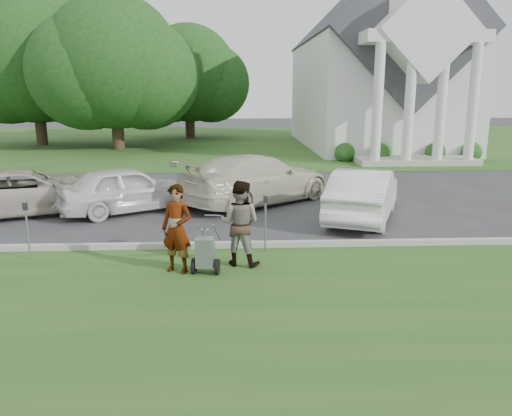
{
  "coord_description": "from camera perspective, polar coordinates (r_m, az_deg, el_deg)",
  "views": [
    {
      "loc": [
        -0.55,
        -10.98,
        3.69
      ],
      "look_at": [
        -0.05,
        0.0,
        1.12
      ],
      "focal_mm": 35.0,
      "sensor_mm": 36.0,
      "label": 1
    }
  ],
  "objects": [
    {
      "name": "church_lawn",
      "position": [
        38.16,
        -1.82,
        7.63
      ],
      "size": [
        80.0,
        30.0,
        0.01
      ],
      "primitive_type": "cube",
      "color": "#27511C",
      "rests_on": "ground"
    },
    {
      "name": "car_a",
      "position": [
        16.86,
        -24.76,
        1.69
      ],
      "size": [
        5.44,
        4.02,
        1.37
      ],
      "primitive_type": "imported",
      "rotation": [
        0.0,
        0.0,
        1.97
      ],
      "color": "beige",
      "rests_on": "ground"
    },
    {
      "name": "car_b",
      "position": [
        16.02,
        -14.46,
        2.12
      ],
      "size": [
        4.58,
        3.66,
        1.46
      ],
      "primitive_type": "imported",
      "rotation": [
        0.0,
        0.0,
        2.1
      ],
      "color": "silver",
      "rests_on": "ground"
    },
    {
      "name": "tree_far",
      "position": [
        38.46,
        -24.01,
        15.07
      ],
      "size": [
        11.64,
        9.2,
        10.73
      ],
      "color": "#332316",
      "rests_on": "ground"
    },
    {
      "name": "tree_back",
      "position": [
        41.13,
        -7.72,
        14.51
      ],
      "size": [
        9.61,
        7.6,
        8.89
      ],
      "color": "#332316",
      "rests_on": "ground"
    },
    {
      "name": "grass_strip",
      "position": [
        8.81,
        1.23,
        -11.56
      ],
      "size": [
        80.0,
        7.0,
        0.01
      ],
      "primitive_type": "cube",
      "color": "#27511C",
      "rests_on": "ground"
    },
    {
      "name": "car_d",
      "position": [
        14.99,
        12.17,
        1.57
      ],
      "size": [
        3.21,
        4.82,
        1.5
      ],
      "primitive_type": "imported",
      "rotation": [
        0.0,
        0.0,
        2.75
      ],
      "color": "white",
      "rests_on": "ground"
    },
    {
      "name": "striping_cart",
      "position": [
        10.34,
        -5.81,
        -5.18
      ],
      "size": [
        0.61,
        1.16,
        1.04
      ],
      "rotation": [
        0.0,
        0.0,
        -0.14
      ],
      "color": "black",
      "rests_on": "ground"
    },
    {
      "name": "parking_meter_near",
      "position": [
        11.59,
        1.08,
        -0.93
      ],
      "size": [
        0.1,
        0.09,
        1.37
      ],
      "color": "gray",
      "rests_on": "ground"
    },
    {
      "name": "curb",
      "position": [
        12.1,
        0.1,
        -4.21
      ],
      "size": [
        80.0,
        0.18,
        0.15
      ],
      "primitive_type": "cube",
      "color": "#9E9E93",
      "rests_on": "ground"
    },
    {
      "name": "tree_left",
      "position": [
        33.83,
        -15.95,
        15.1
      ],
      "size": [
        10.63,
        8.4,
        9.71
      ],
      "color": "#332316",
      "rests_on": "ground"
    },
    {
      "name": "person_right",
      "position": [
        10.7,
        -1.87,
        -1.81
      ],
      "size": [
        1.07,
        0.95,
        1.85
      ],
      "primitive_type": "imported",
      "rotation": [
        0.0,
        0.0,
        2.82
      ],
      "color": "#999999",
      "rests_on": "ground"
    },
    {
      "name": "parking_meter_far",
      "position": [
        12.11,
        -24.72,
        -1.63
      ],
      "size": [
        0.1,
        0.09,
        1.35
      ],
      "color": "gray",
      "rests_on": "ground"
    },
    {
      "name": "ground",
      "position": [
        11.6,
        0.23,
        -5.38
      ],
      "size": [
        120.0,
        120.0,
        0.0
      ],
      "primitive_type": "plane",
      "color": "#333335",
      "rests_on": "ground"
    },
    {
      "name": "church",
      "position": [
        35.48,
        13.54,
        16.47
      ],
      "size": [
        9.19,
        19.0,
        24.1
      ],
      "color": "white",
      "rests_on": "ground"
    },
    {
      "name": "car_c",
      "position": [
        16.75,
        0.07,
        3.33
      ],
      "size": [
        5.84,
        5.43,
        1.65
      ],
      "primitive_type": "imported",
      "rotation": [
        0.0,
        0.0,
        2.27
      ],
      "color": "beige",
      "rests_on": "ground"
    },
    {
      "name": "person_left",
      "position": [
        10.38,
        -9.04,
        -2.45
      ],
      "size": [
        0.8,
        0.68,
        1.85
      ],
      "primitive_type": "imported",
      "rotation": [
        0.0,
        0.0,
        -0.42
      ],
      "color": "#999999",
      "rests_on": "ground"
    }
  ]
}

